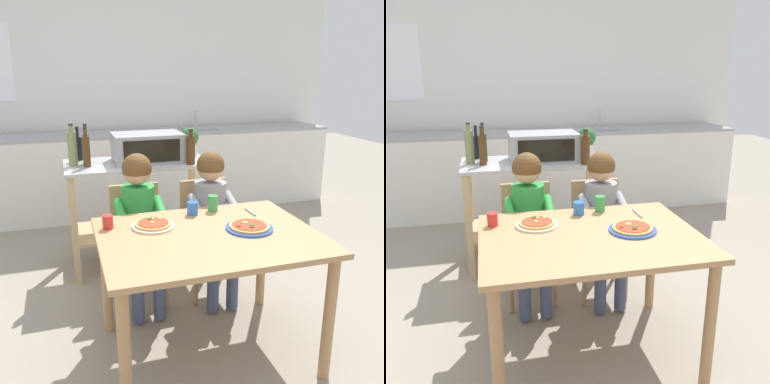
% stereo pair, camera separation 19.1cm
% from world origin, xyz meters
% --- Properties ---
extents(ground_plane, '(12.04, 12.04, 0.00)m').
position_xyz_m(ground_plane, '(0.00, 1.20, 0.00)').
color(ground_plane, gray).
extents(back_wall_tiled, '(5.22, 0.13, 2.70)m').
position_xyz_m(back_wall_tiled, '(-0.00, 3.07, 1.35)').
color(back_wall_tiled, white).
rests_on(back_wall_tiled, ground).
extents(kitchen_counter, '(4.70, 0.60, 1.11)m').
position_xyz_m(kitchen_counter, '(0.00, 2.66, 0.46)').
color(kitchen_counter, silver).
rests_on(kitchen_counter, ground).
extents(kitchen_island_cart, '(1.14, 0.56, 0.87)m').
position_xyz_m(kitchen_island_cart, '(-0.15, 1.30, 0.58)').
color(kitchen_island_cart, '#B7BABF').
rests_on(kitchen_island_cart, ground).
extents(toaster_oven, '(0.55, 0.37, 0.23)m').
position_xyz_m(toaster_oven, '(-0.06, 1.30, 0.98)').
color(toaster_oven, '#999BA0').
rests_on(toaster_oven, kitchen_island_cart).
extents(bottle_slim_sauce, '(0.07, 0.07, 0.32)m').
position_xyz_m(bottle_slim_sauce, '(-0.64, 1.31, 1.01)').
color(bottle_slim_sauce, olive).
rests_on(bottle_slim_sauce, kitchen_island_cart).
extents(bottle_squat_spirits, '(0.06, 0.06, 0.30)m').
position_xyz_m(bottle_squat_spirits, '(-0.54, 1.24, 0.99)').
color(bottle_squat_spirits, '#4C2D14').
rests_on(bottle_squat_spirits, kitchen_island_cart).
extents(bottle_brown_beer, '(0.06, 0.06, 0.31)m').
position_xyz_m(bottle_brown_beer, '(-0.53, 1.37, 0.99)').
color(bottle_brown_beer, '#1E4723').
rests_on(bottle_brown_beer, kitchen_island_cart).
extents(bottle_tall_green_wine, '(0.07, 0.07, 0.27)m').
position_xyz_m(bottle_tall_green_wine, '(-0.59, 1.51, 0.97)').
color(bottle_tall_green_wine, black).
rests_on(bottle_tall_green_wine, kitchen_island_cart).
extents(bottle_dark_olive_oil, '(0.07, 0.07, 0.27)m').
position_xyz_m(bottle_dark_olive_oil, '(0.24, 1.10, 0.99)').
color(bottle_dark_olive_oil, '#4C2D14').
rests_on(bottle_dark_olive_oil, kitchen_island_cart).
extents(potted_herb_plant, '(0.16, 0.16, 0.24)m').
position_xyz_m(potted_herb_plant, '(0.33, 1.41, 1.00)').
color(potted_herb_plant, beige).
rests_on(potted_herb_plant, kitchen_island_cart).
extents(dining_table, '(1.17, 0.88, 0.74)m').
position_xyz_m(dining_table, '(0.00, 0.00, 0.63)').
color(dining_table, '#AD7F51').
rests_on(dining_table, ground).
extents(dining_chair_left, '(0.36, 0.36, 0.81)m').
position_xyz_m(dining_chair_left, '(-0.26, 0.72, 0.48)').
color(dining_chair_left, tan).
rests_on(dining_chair_left, ground).
extents(dining_chair_right, '(0.36, 0.36, 0.81)m').
position_xyz_m(dining_chair_right, '(0.24, 0.70, 0.48)').
color(dining_chair_right, tan).
rests_on(dining_chair_right, ground).
extents(child_in_green_shirt, '(0.32, 0.42, 1.05)m').
position_xyz_m(child_in_green_shirt, '(-0.26, 0.61, 0.68)').
color(child_in_green_shirt, '#424C6B').
rests_on(child_in_green_shirt, ground).
extents(child_in_grey_shirt, '(0.32, 0.42, 1.03)m').
position_xyz_m(child_in_grey_shirt, '(0.24, 0.58, 0.67)').
color(child_in_grey_shirt, '#424C6B').
rests_on(child_in_grey_shirt, ground).
extents(pizza_plate_cream, '(0.24, 0.24, 0.03)m').
position_xyz_m(pizza_plate_cream, '(-0.26, 0.19, 0.75)').
color(pizza_plate_cream, beige).
rests_on(pizza_plate_cream, dining_table).
extents(pizza_plate_blue_rimmed, '(0.26, 0.26, 0.03)m').
position_xyz_m(pizza_plate_blue_rimmed, '(0.24, 0.00, 0.75)').
color(pizza_plate_blue_rimmed, '#3356B7').
rests_on(pizza_plate_blue_rimmed, dining_table).
extents(drinking_cup_blue, '(0.07, 0.07, 0.08)m').
position_xyz_m(drinking_cup_blue, '(0.01, 0.32, 0.78)').
color(drinking_cup_blue, blue).
rests_on(drinking_cup_blue, dining_table).
extents(drinking_cup_green, '(0.06, 0.06, 0.10)m').
position_xyz_m(drinking_cup_green, '(0.15, 0.35, 0.79)').
color(drinking_cup_green, green).
rests_on(drinking_cup_green, dining_table).
extents(drinking_cup_red, '(0.06, 0.06, 0.08)m').
position_xyz_m(drinking_cup_red, '(-0.50, 0.25, 0.77)').
color(drinking_cup_red, red).
rests_on(drinking_cup_red, dining_table).
extents(serving_spoon, '(0.02, 0.14, 0.01)m').
position_xyz_m(serving_spoon, '(0.36, 0.25, 0.74)').
color(serving_spoon, '#B7BABF').
rests_on(serving_spoon, dining_table).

